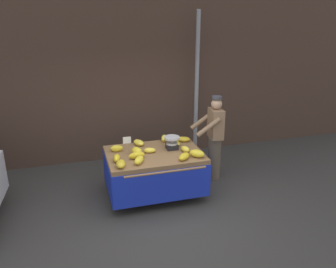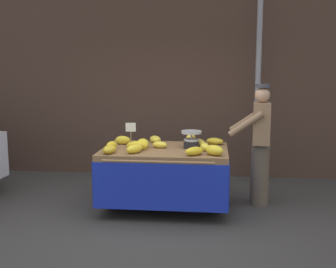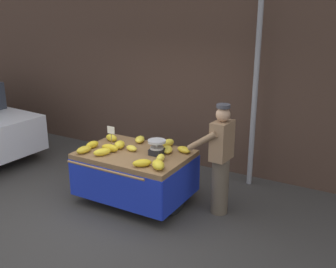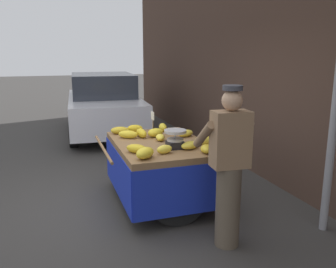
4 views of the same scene
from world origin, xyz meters
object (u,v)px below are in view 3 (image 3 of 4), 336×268
at_px(banana_bunch_1, 132,148).
at_px(vendor_person, 220,159).
at_px(street_pole, 255,94).
at_px(banana_bunch_10, 119,145).
at_px(banana_bunch_3, 111,138).
at_px(banana_bunch_6, 84,150).
at_px(banana_bunch_7, 142,163).
at_px(banana_bunch_12, 167,150).
at_px(banana_bunch_9, 140,139).
at_px(banana_bunch_13, 168,143).
at_px(banana_bunch_4, 158,165).
at_px(banana_bunch_8, 184,150).
at_px(weighing_scale, 157,147).
at_px(banana_bunch_11, 92,145).
at_px(banana_bunch_5, 161,158).
at_px(banana_bunch_0, 110,148).
at_px(price_sign, 111,132).
at_px(banana_bunch_2, 102,152).
at_px(banana_cart, 135,165).

distance_m(banana_bunch_1, vendor_person, 1.42).
relative_size(street_pole, banana_bunch_10, 13.99).
distance_m(banana_bunch_3, banana_bunch_6, 0.66).
bearing_deg(banana_bunch_7, banana_bunch_12, 87.42).
distance_m(banana_bunch_3, banana_bunch_10, 0.39).
relative_size(banana_bunch_9, banana_bunch_13, 1.17).
bearing_deg(banana_bunch_1, banana_bunch_3, 158.98).
distance_m(banana_bunch_4, banana_bunch_8, 0.76).
xyz_separation_m(weighing_scale, banana_bunch_3, (-0.99, 0.15, -0.06)).
xyz_separation_m(banana_bunch_8, banana_bunch_10, (-0.99, -0.35, 0.01)).
height_order(banana_bunch_11, banana_bunch_13, banana_bunch_13).
xyz_separation_m(banana_bunch_4, banana_bunch_13, (-0.34, 0.88, -0.00)).
distance_m(banana_bunch_9, vendor_person, 1.50).
distance_m(banana_bunch_5, banana_bunch_9, 0.92).
relative_size(banana_bunch_0, banana_bunch_13, 1.27).
bearing_deg(vendor_person, price_sign, -170.29).
relative_size(price_sign, banana_bunch_12, 1.26).
bearing_deg(banana_bunch_2, banana_bunch_1, 54.44).
height_order(banana_bunch_9, banana_bunch_11, banana_bunch_11).
xyz_separation_m(banana_bunch_5, banana_bunch_13, (-0.22, 0.61, 0.01)).
xyz_separation_m(banana_bunch_3, banana_bunch_5, (1.18, -0.35, -0.01)).
xyz_separation_m(banana_bunch_2, banana_bunch_13, (0.67, 0.86, 0.01)).
distance_m(banana_bunch_4, banana_bunch_10, 1.06).
height_order(banana_bunch_2, vendor_person, vendor_person).
relative_size(banana_bunch_11, banana_bunch_13, 1.04).
bearing_deg(banana_bunch_6, banana_bunch_1, 36.97).
relative_size(banana_bunch_4, banana_bunch_6, 1.01).
relative_size(banana_bunch_6, vendor_person, 0.16).
relative_size(banana_bunch_4, banana_bunch_13, 1.20).
xyz_separation_m(weighing_scale, vendor_person, (0.95, 0.25, -0.10)).
distance_m(banana_bunch_0, banana_bunch_10, 0.20).
bearing_deg(banana_bunch_11, banana_bunch_6, -82.75).
bearing_deg(banana_bunch_12, banana_bunch_6, -149.07).
relative_size(banana_bunch_4, banana_bunch_8, 1.07).
relative_size(banana_bunch_6, banana_bunch_13, 1.19).
height_order(banana_bunch_2, banana_bunch_11, banana_bunch_11).
distance_m(banana_bunch_3, banana_bunch_5, 1.23).
relative_size(banana_bunch_2, banana_bunch_10, 1.21).
xyz_separation_m(banana_bunch_10, banana_bunch_12, (0.76, 0.22, -0.01)).
distance_m(street_pole, banana_bunch_3, 2.52).
bearing_deg(banana_bunch_11, banana_bunch_13, 33.58).
height_order(banana_cart, banana_bunch_10, banana_bunch_10).
bearing_deg(banana_bunch_6, banana_bunch_12, 30.93).
height_order(banana_bunch_5, vendor_person, vendor_person).
bearing_deg(price_sign, weighing_scale, 3.75).
height_order(banana_cart, banana_bunch_11, banana_bunch_11).
bearing_deg(banana_bunch_7, banana_bunch_5, 67.97).
height_order(banana_bunch_1, banana_bunch_12, banana_bunch_12).
bearing_deg(banana_bunch_13, banana_bunch_10, -143.47).
bearing_deg(banana_bunch_11, vendor_person, 14.61).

